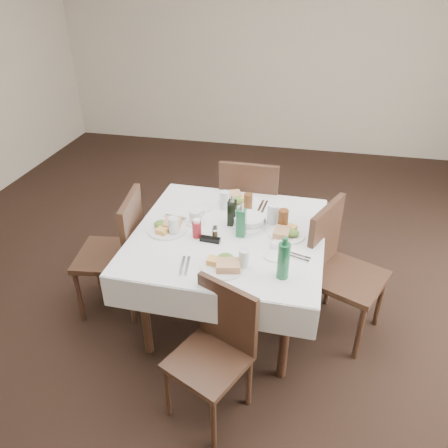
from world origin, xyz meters
name	(u,v)px	position (x,y,z in m)	size (l,w,h in m)	color
ground_plane	(221,303)	(0.00, 0.00, 0.00)	(7.00, 7.00, 0.00)	black
room_shell	(220,85)	(0.00, 0.00, 1.71)	(6.04, 7.04, 2.80)	#B9AC9E
dining_table	(229,243)	(0.09, -0.14, 0.68)	(1.30, 1.30, 0.76)	black
chair_north	(250,206)	(0.11, 0.62, 0.57)	(0.48, 0.48, 1.00)	black
chair_south	(217,344)	(0.17, -0.88, 0.48)	(0.53, 0.53, 0.84)	black
chair_east	(337,263)	(0.83, -0.05, 0.55)	(0.61, 0.61, 0.97)	black
chair_west	(120,247)	(-0.72, -0.17, 0.55)	(0.51, 0.51, 0.96)	black
meal_north	(236,199)	(0.05, 0.31, 0.79)	(0.28, 0.28, 0.06)	white
meal_south	(224,264)	(0.14, -0.53, 0.79)	(0.27, 0.27, 0.06)	white
meal_east	(287,233)	(0.47, -0.10, 0.78)	(0.25, 0.25, 0.05)	white
meal_west	(167,227)	(-0.33, -0.19, 0.79)	(0.27, 0.27, 0.06)	white
side_plate_a	(204,207)	(-0.17, 0.17, 0.77)	(0.15, 0.15, 0.01)	white
side_plate_b	(275,256)	(0.42, -0.35, 0.77)	(0.14, 0.14, 0.01)	white
water_n	(225,200)	(-0.01, 0.19, 0.83)	(0.07, 0.07, 0.14)	silver
water_s	(244,259)	(0.25, -0.50, 0.82)	(0.06, 0.06, 0.12)	silver
water_e	(273,214)	(0.36, 0.05, 0.84)	(0.08, 0.08, 0.15)	silver
water_w	(174,226)	(-0.27, -0.24, 0.83)	(0.07, 0.07, 0.13)	silver
iced_tea_a	(248,202)	(0.16, 0.20, 0.83)	(0.06, 0.06, 0.13)	brown
iced_tea_b	(283,220)	(0.44, -0.02, 0.84)	(0.07, 0.07, 0.15)	brown
bread_basket	(249,222)	(0.21, -0.03, 0.80)	(0.23, 0.23, 0.08)	silver
oil_cruet_dark	(232,212)	(0.09, -0.03, 0.86)	(0.06, 0.06, 0.24)	black
oil_cruet_green	(241,222)	(0.17, -0.16, 0.87)	(0.06, 0.06, 0.25)	#1E643A
ketchup_bottle	(197,229)	(-0.11, -0.23, 0.82)	(0.06, 0.06, 0.13)	maroon
salt_shaker	(215,231)	(0.00, -0.19, 0.80)	(0.03, 0.03, 0.07)	white
pepper_shaker	(215,234)	(0.01, -0.24, 0.80)	(0.04, 0.04, 0.08)	#3C2F19
coffee_mug	(196,217)	(-0.17, -0.06, 0.81)	(0.14, 0.14, 0.10)	white
sunglasses	(210,239)	(-0.01, -0.27, 0.78)	(0.14, 0.05, 0.03)	black
green_bottle	(284,260)	(0.49, -0.55, 0.88)	(0.07, 0.07, 0.27)	#1E643A
sugar_caddy	(278,245)	(0.43, -0.25, 0.79)	(0.10, 0.08, 0.04)	white
cutlery_n	(263,207)	(0.26, 0.26, 0.77)	(0.06, 0.20, 0.01)	silver
cutlery_s	(185,266)	(-0.10, -0.57, 0.77)	(0.08, 0.20, 0.01)	silver
cutlery_e	(294,256)	(0.54, -0.32, 0.77)	(0.21, 0.11, 0.01)	silver
cutlery_w	(175,217)	(-0.33, -0.03, 0.77)	(0.17, 0.06, 0.01)	silver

